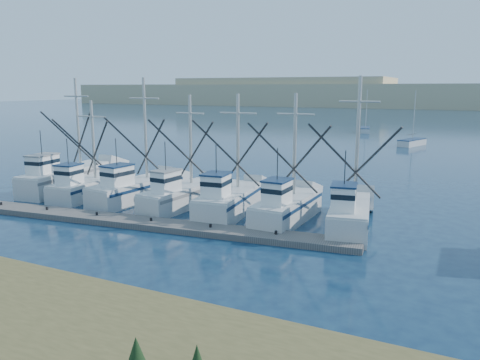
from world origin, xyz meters
name	(u,v)px	position (x,y,z in m)	size (l,w,h in m)	color
ground	(176,274)	(0.00, 0.00, 0.00)	(500.00, 500.00, 0.00)	#0D223D
floating_dock	(137,222)	(-6.53, 5.54, 0.18)	(27.68, 1.85, 0.37)	slate
dune_ridge	(439,96)	(0.00, 210.00, 5.00)	(360.00, 60.00, 10.00)	tan
trawler_fleet	(171,193)	(-7.24, 10.43, 0.99)	(27.61, 9.71, 9.28)	silver
sailboat_near	(412,142)	(4.64, 56.25, 0.49)	(3.67, 6.08, 8.10)	silver
sailboat_far	(365,130)	(-5.71, 74.27, 0.50)	(2.67, 5.77, 8.10)	silver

